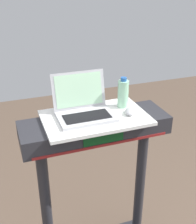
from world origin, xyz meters
TOP-DOWN VIEW (x-y plane):
  - desk_board at (0.00, 0.70)m, footprint 0.62×0.39m
  - laptop at (-0.06, 0.74)m, footprint 0.33×0.28m
  - computer_mouse at (0.21, 0.66)m, footprint 0.10×0.12m
  - water_bottle at (0.21, 0.77)m, footprint 0.07×0.07m

SIDE VIEW (x-z plane):
  - desk_board at x=0.00m, z-range 1.20..1.22m
  - computer_mouse at x=0.21m, z-range 1.22..1.25m
  - laptop at x=-0.06m, z-range 1.15..1.38m
  - water_bottle at x=0.21m, z-range 1.21..1.40m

